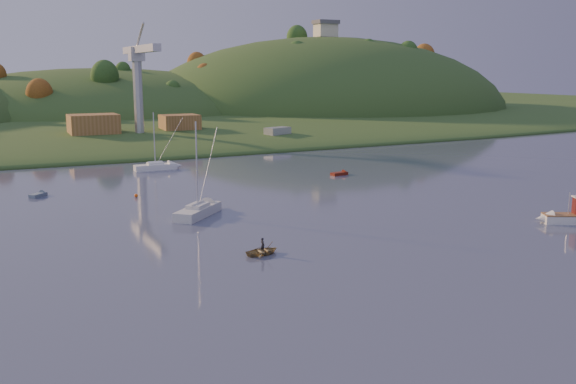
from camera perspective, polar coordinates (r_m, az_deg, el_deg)
name	(u,v)px	position (r m, az deg, el deg)	size (l,w,h in m)	color
ground	(525,321)	(49.06, 20.34, -10.68)	(500.00, 500.00, 0.00)	#333753
far_shore	(66,115)	(263.53, -19.12, 6.46)	(620.00, 220.00, 1.50)	#2E451B
shore_slope	(97,129)	(199.44, -16.62, 5.38)	(640.00, 150.00, 7.00)	#2E451B
hill_center	(102,118)	(245.35, -16.17, 6.34)	(140.00, 120.00, 36.00)	#2E451B
hill_right	(325,113)	(260.60, 3.29, 6.99)	(150.00, 130.00, 60.00)	#2E451B
hilltop_house	(326,28)	(260.50, 3.37, 14.34)	(9.00, 7.00, 6.45)	beige
hillside_trees	(86,124)	(219.10, -17.55, 5.78)	(280.00, 50.00, 32.00)	#204217
wharf	(151,138)	(158.48, -12.12, 4.72)	(42.00, 16.00, 2.40)	slate
shed_west	(94,125)	(156.44, -16.90, 5.75)	(11.00, 8.00, 4.80)	brown
shed_east	(180,123)	(162.25, -9.59, 6.08)	(9.00, 7.00, 4.00)	brown
dock_crane	(139,71)	(153.42, -13.12, 10.47)	(3.20, 28.00, 20.30)	#B7B7BC
fishing_boat	(564,215)	(80.36, 23.36, -1.92)	(6.68, 4.82, 4.14)	silver
sailboat_near	(198,210)	(78.02, -8.01, -1.62)	(7.57, 7.58, 11.44)	silver
sailboat_far	(155,166)	(115.30, -11.71, 2.26)	(7.31, 2.22, 10.14)	white
canoe	(263,251)	(61.60, -2.27, -5.27)	(2.36, 3.31, 0.69)	olive
paddler	(263,247)	(61.50, -2.27, -4.95)	(0.51, 0.34, 1.40)	black
red_tender	(342,173)	(108.23, 4.84, 1.67)	(3.66, 1.80, 1.19)	#5F190D
grey_dinghy	(41,194)	(96.24, -21.11, -0.19)	(2.95, 2.97, 1.14)	slate
work_vessel	(278,137)	(154.61, -0.93, 4.87)	(15.64, 9.91, 3.79)	#515C6A
buoy_2	(136,196)	(91.23, -13.35, -0.31)	(0.50, 0.50, 0.50)	#FA580D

